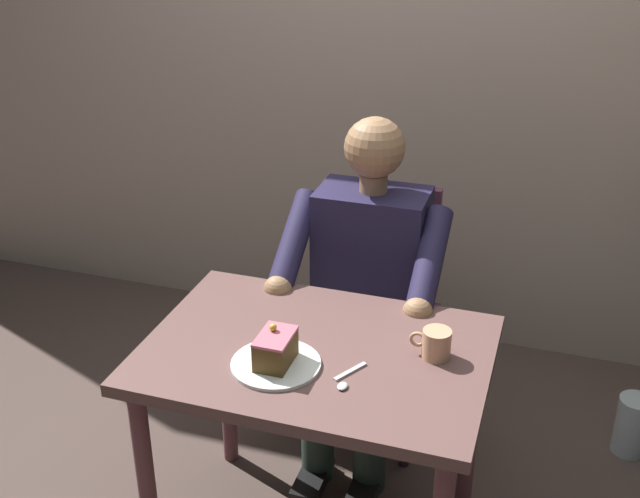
{
  "coord_description": "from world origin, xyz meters",
  "views": [
    {
      "loc": [
        -0.57,
        1.73,
        1.89
      ],
      "look_at": [
        0.02,
        -0.1,
        0.95
      ],
      "focal_mm": 44.7,
      "sensor_mm": 36.0,
      "label": 1
    }
  ],
  "objects_px": {
    "dining_table": "(317,379)",
    "dessert_spoon": "(346,379)",
    "chair": "(376,300)",
    "coffee_cup": "(436,343)",
    "cake_slice": "(275,349)",
    "seated_person": "(364,292)"
  },
  "relations": [
    {
      "from": "dining_table",
      "to": "dessert_spoon",
      "type": "xyz_separation_m",
      "value": [
        -0.12,
        0.12,
        0.1
      ]
    },
    {
      "from": "chair",
      "to": "coffee_cup",
      "type": "bearing_deg",
      "value": 116.85
    },
    {
      "from": "dining_table",
      "to": "coffee_cup",
      "type": "distance_m",
      "value": 0.35
    },
    {
      "from": "coffee_cup",
      "to": "dessert_spoon",
      "type": "distance_m",
      "value": 0.27
    },
    {
      "from": "dining_table",
      "to": "chair",
      "type": "distance_m",
      "value": 0.69
    },
    {
      "from": "dining_table",
      "to": "dessert_spoon",
      "type": "relative_size",
      "value": 6.72
    },
    {
      "from": "dining_table",
      "to": "cake_slice",
      "type": "relative_size",
      "value": 7.37
    },
    {
      "from": "chair",
      "to": "cake_slice",
      "type": "xyz_separation_m",
      "value": [
        0.07,
        0.79,
        0.27
      ]
    },
    {
      "from": "dining_table",
      "to": "chair",
      "type": "xyz_separation_m",
      "value": [
        0.0,
        -0.68,
        -0.12
      ]
    },
    {
      "from": "dining_table",
      "to": "chair",
      "type": "bearing_deg",
      "value": -90.0
    },
    {
      "from": "cake_slice",
      "to": "coffee_cup",
      "type": "relative_size",
      "value": 1.13
    },
    {
      "from": "chair",
      "to": "dessert_spoon",
      "type": "relative_size",
      "value": 6.4
    },
    {
      "from": "dining_table",
      "to": "cake_slice",
      "type": "xyz_separation_m",
      "value": [
        0.07,
        0.11,
        0.15
      ]
    },
    {
      "from": "seated_person",
      "to": "cake_slice",
      "type": "bearing_deg",
      "value": 83.04
    },
    {
      "from": "chair",
      "to": "cake_slice",
      "type": "relative_size",
      "value": 7.02
    },
    {
      "from": "dining_table",
      "to": "cake_slice",
      "type": "distance_m",
      "value": 0.2
    },
    {
      "from": "chair",
      "to": "seated_person",
      "type": "height_order",
      "value": "seated_person"
    },
    {
      "from": "dining_table",
      "to": "coffee_cup",
      "type": "bearing_deg",
      "value": -169.02
    },
    {
      "from": "seated_person",
      "to": "coffee_cup",
      "type": "relative_size",
      "value": 10.56
    },
    {
      "from": "chair",
      "to": "cake_slice",
      "type": "bearing_deg",
      "value": 84.58
    },
    {
      "from": "seated_person",
      "to": "dessert_spoon",
      "type": "bearing_deg",
      "value": 100.81
    },
    {
      "from": "dining_table",
      "to": "chair",
      "type": "height_order",
      "value": "chair"
    }
  ]
}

